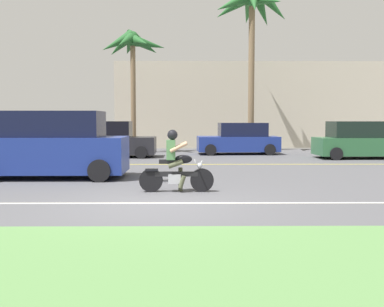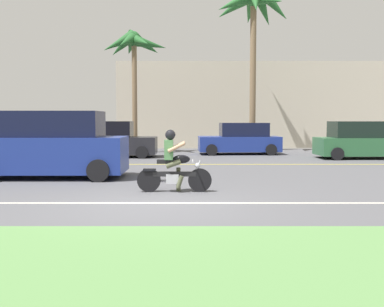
{
  "view_description": "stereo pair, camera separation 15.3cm",
  "coord_description": "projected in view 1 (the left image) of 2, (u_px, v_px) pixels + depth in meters",
  "views": [
    {
      "loc": [
        0.68,
        -9.34,
        1.75
      ],
      "look_at": [
        0.8,
        3.82,
        0.77
      ],
      "focal_mm": 42.67,
      "sensor_mm": 36.0,
      "label": 1
    },
    {
      "loc": [
        0.83,
        -9.34,
        1.75
      ],
      "look_at": [
        0.8,
        3.82,
        0.77
      ],
      "focal_mm": 42.67,
      "sensor_mm": 36.0,
      "label": 2
    }
  ],
  "objects": [
    {
      "name": "parked_car_1",
      "position": [
        108.0,
        141.0,
        21.35
      ],
      "size": [
        4.27,
        2.0,
        1.68
      ],
      "color": "#232328",
      "rests_on": "ground"
    },
    {
      "name": "parked_car_3",
      "position": [
        361.0,
        141.0,
        20.64
      ],
      "size": [
        4.21,
        2.05,
        1.68
      ],
      "color": "#2D663D",
      "rests_on": "ground"
    },
    {
      "name": "lane_line_far",
      "position": [
        171.0,
        164.0,
        17.88
      ],
      "size": [
        50.4,
        0.12,
        0.01
      ],
      "primitive_type": "cube",
      "color": "yellow",
      "rests_on": "ground"
    },
    {
      "name": "parked_car_2",
      "position": [
        239.0,
        140.0,
        23.21
      ],
      "size": [
        4.15,
        2.14,
        1.59
      ],
      "color": "navy",
      "rests_on": "ground"
    },
    {
      "name": "suv_nearby",
      "position": [
        50.0,
        146.0,
        13.66
      ],
      "size": [
        4.65,
        2.09,
        2.01
      ],
      "color": "navy",
      "rests_on": "ground"
    },
    {
      "name": "grass_median",
      "position": [
        130.0,
        266.0,
        5.35
      ],
      "size": [
        56.0,
        3.8,
        0.06
      ],
      "primitive_type": "cube",
      "color": "#5B8C4C",
      "rests_on": "ground"
    },
    {
      "name": "lane_line_near",
      "position": [
        156.0,
        203.0,
        9.56
      ],
      "size": [
        50.4,
        0.12,
        0.01
      ],
      "primitive_type": "cube",
      "color": "silver",
      "rests_on": "ground"
    },
    {
      "name": "building_far",
      "position": [
        261.0,
        106.0,
        30.23
      ],
      "size": [
        18.87,
        4.0,
        5.36
      ],
      "primitive_type": "cube",
      "color": "beige",
      "rests_on": "ground"
    },
    {
      "name": "ground",
      "position": [
        163.0,
        185.0,
        12.43
      ],
      "size": [
        56.0,
        30.0,
        0.04
      ],
      "primitive_type": "cube",
      "color": "#545459"
    },
    {
      "name": "palm_tree_0",
      "position": [
        133.0,
        47.0,
        23.52
      ],
      "size": [
        3.49,
        3.5,
        6.4
      ],
      "color": "#846B4C",
      "rests_on": "ground"
    },
    {
      "name": "palm_tree_1",
      "position": [
        253.0,
        9.0,
        24.74
      ],
      "size": [
        4.39,
        4.42,
        9.16
      ],
      "color": "#846B4C",
      "rests_on": "ground"
    },
    {
      "name": "parked_car_0",
      "position": [
        3.0,
        141.0,
        22.88
      ],
      "size": [
        4.12,
        2.04,
        1.47
      ],
      "color": "#AD1E1E",
      "rests_on": "ground"
    },
    {
      "name": "motorcyclist",
      "position": [
        176.0,
        166.0,
        11.02
      ],
      "size": [
        1.81,
        0.59,
        1.51
      ],
      "color": "black",
      "rests_on": "ground"
    }
  ]
}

